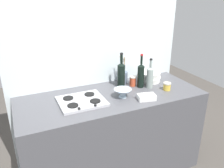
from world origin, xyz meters
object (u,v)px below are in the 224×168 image
(butter_dish, at_px, (147,97))
(condiment_jar_rear, at_px, (133,81))
(plate_stack, at_px, (149,76))
(wine_bottle_mid_left, at_px, (121,74))
(mixing_bowl, at_px, (123,93))
(wine_bottle_mid_right, at_px, (150,77))
(utensil_crock, at_px, (123,77))
(condiment_jar_front, at_px, (167,86))
(wine_bottle_leftmost, at_px, (141,75))
(stovetop_hob, at_px, (82,101))

(butter_dish, height_order, condiment_jar_rear, condiment_jar_rear)
(condiment_jar_rear, bearing_deg, plate_stack, 11.33)
(wine_bottle_mid_left, distance_m, mixing_bowl, 0.28)
(wine_bottle_mid_right, xyz_separation_m, utensil_crock, (-0.19, 0.23, -0.05))
(mixing_bowl, xyz_separation_m, utensil_crock, (0.17, 0.33, 0.03))
(wine_bottle_mid_right, distance_m, butter_dish, 0.31)
(plate_stack, relative_size, condiment_jar_front, 3.30)
(mixing_bowl, relative_size, condiment_jar_front, 2.12)
(mixing_bowl, relative_size, condiment_jar_rear, 1.60)
(wine_bottle_leftmost, height_order, condiment_jar_rear, wine_bottle_leftmost)
(wine_bottle_leftmost, bearing_deg, stovetop_hob, -172.18)
(butter_dish, xyz_separation_m, utensil_crock, (-0.01, 0.46, 0.05))
(condiment_jar_front, distance_m, condiment_jar_rear, 0.36)
(wine_bottle_leftmost, xyz_separation_m, wine_bottle_mid_right, (0.08, -0.05, -0.01))
(wine_bottle_mid_left, xyz_separation_m, mixing_bowl, (-0.10, -0.24, -0.09))
(stovetop_hob, bearing_deg, wine_bottle_mid_left, 20.41)
(stovetop_hob, distance_m, wine_bottle_mid_right, 0.76)
(wine_bottle_mid_left, relative_size, butter_dish, 2.23)
(wine_bottle_mid_right, xyz_separation_m, condiment_jar_rear, (-0.13, 0.11, -0.07))
(wine_bottle_leftmost, bearing_deg, wine_bottle_mid_left, 153.55)
(wine_bottle_mid_left, height_order, utensil_crock, wine_bottle_mid_left)
(stovetop_hob, relative_size, wine_bottle_mid_left, 1.13)
(wine_bottle_leftmost, xyz_separation_m, utensil_crock, (-0.11, 0.18, -0.06))
(butter_dish, bearing_deg, utensil_crock, 91.42)
(plate_stack, bearing_deg, utensil_crock, 165.66)
(condiment_jar_front, height_order, condiment_jar_rear, condiment_jar_rear)
(wine_bottle_leftmost, distance_m, mixing_bowl, 0.33)
(butter_dish, bearing_deg, wine_bottle_mid_left, 101.73)
(plate_stack, relative_size, condiment_jar_rear, 2.49)
(wine_bottle_mid_left, relative_size, condiment_jar_rear, 3.51)
(stovetop_hob, bearing_deg, wine_bottle_mid_right, 3.02)
(wine_bottle_mid_left, xyz_separation_m, wine_bottle_mid_right, (0.26, -0.14, -0.02))
(plate_stack, distance_m, utensil_crock, 0.30)
(mixing_bowl, bearing_deg, utensil_crock, 62.95)
(mixing_bowl, bearing_deg, plate_stack, 29.52)
(mixing_bowl, height_order, condiment_jar_rear, condiment_jar_rear)
(wine_bottle_mid_right, distance_m, condiment_jar_front, 0.20)
(wine_bottle_mid_right, height_order, condiment_jar_rear, wine_bottle_mid_right)
(plate_stack, distance_m, butter_dish, 0.48)
(stovetop_hob, xyz_separation_m, mixing_bowl, (0.39, -0.06, 0.03))
(wine_bottle_leftmost, distance_m, utensil_crock, 0.22)
(wine_bottle_mid_right, distance_m, utensil_crock, 0.31)
(stovetop_hob, relative_size, utensil_crock, 1.32)
(mixing_bowl, bearing_deg, wine_bottle_leftmost, 27.88)
(wine_bottle_leftmost, xyz_separation_m, condiment_jar_rear, (-0.06, 0.06, -0.08))
(mixing_bowl, xyz_separation_m, condiment_jar_rear, (0.23, 0.21, 0.01))
(wine_bottle_mid_right, relative_size, mixing_bowl, 1.88)
(plate_stack, distance_m, mixing_bowl, 0.52)
(plate_stack, bearing_deg, wine_bottle_mid_right, -120.00)
(mixing_bowl, height_order, utensil_crock, utensil_crock)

